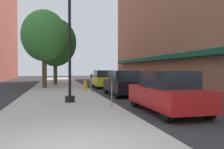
% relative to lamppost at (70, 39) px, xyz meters
% --- Properties ---
extents(ground_plane, '(90.00, 90.00, 0.00)m').
position_rel_lamppost_xyz_m(ground_plane, '(3.65, 10.94, -3.20)').
color(ground_plane, '#2D2D30').
extents(sidewalk_slab, '(4.80, 50.00, 0.12)m').
position_rel_lamppost_xyz_m(sidewalk_slab, '(-0.35, 11.94, -3.14)').
color(sidewalk_slab, '#B7B2A8').
rests_on(sidewalk_slab, ground).
extents(building_right_brick, '(6.80, 40.00, 20.32)m').
position_rel_lamppost_xyz_m(building_right_brick, '(14.64, 14.94, 6.93)').
color(building_right_brick, '#9E6047').
rests_on(building_right_brick, ground).
extents(lamppost, '(0.48, 0.48, 5.90)m').
position_rel_lamppost_xyz_m(lamppost, '(0.00, 0.00, 0.00)').
color(lamppost, black).
rests_on(lamppost, sidewalk_slab).
extents(fire_hydrant, '(0.33, 0.26, 0.79)m').
position_rel_lamppost_xyz_m(fire_hydrant, '(1.52, 6.34, -2.68)').
color(fire_hydrant, gold).
rests_on(fire_hydrant, sidewalk_slab).
extents(parking_meter_near, '(0.14, 0.09, 1.31)m').
position_rel_lamppost_xyz_m(parking_meter_near, '(1.70, 4.29, -2.25)').
color(parking_meter_near, slate).
rests_on(parking_meter_near, sidewalk_slab).
extents(parking_meter_far, '(0.14, 0.09, 1.31)m').
position_rel_lamppost_xyz_m(parking_meter_far, '(1.70, -1.82, -2.25)').
color(parking_meter_far, slate).
rests_on(parking_meter_far, sidewalk_slab).
extents(tree_near, '(4.51, 4.51, 7.14)m').
position_rel_lamppost_xyz_m(tree_near, '(-0.78, 14.26, 1.45)').
color(tree_near, '#4C3823').
rests_on(tree_near, sidewalk_slab).
extents(tree_mid, '(4.03, 4.03, 7.33)m').
position_rel_lamppost_xyz_m(tree_mid, '(-0.77, 19.45, 1.91)').
color(tree_mid, '#422D1E').
rests_on(tree_mid, sidewalk_slab).
extents(tree_far, '(3.91, 3.91, 6.84)m').
position_rel_lamppost_xyz_m(tree_far, '(-1.68, 9.65, 1.48)').
color(tree_far, '#4C3823').
rests_on(tree_far, sidewalk_slab).
extents(car_red, '(1.80, 4.30, 1.66)m').
position_rel_lamppost_xyz_m(car_red, '(3.65, -3.10, -2.39)').
color(car_red, black).
rests_on(car_red, ground).
extents(car_black, '(1.80, 4.30, 1.66)m').
position_rel_lamppost_xyz_m(car_black, '(3.65, 3.23, -2.39)').
color(car_black, black).
rests_on(car_black, ground).
extents(car_yellow, '(1.80, 4.30, 1.66)m').
position_rel_lamppost_xyz_m(car_yellow, '(3.65, 10.05, -2.39)').
color(car_yellow, black).
rests_on(car_yellow, ground).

